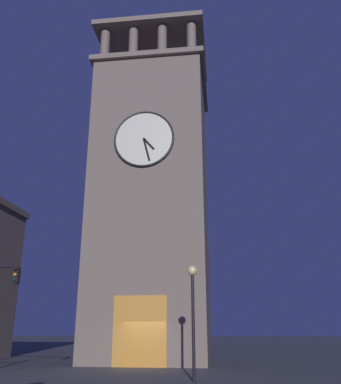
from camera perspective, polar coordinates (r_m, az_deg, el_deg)
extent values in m
plane|color=#424247|center=(24.81, -3.89, -23.28)|extent=(200.00, 200.00, 0.00)
cube|color=#75665B|center=(30.65, -2.43, -2.56)|extent=(7.87, 8.25, 20.96)
cube|color=#75665B|center=(35.09, -2.19, 14.46)|extent=(8.47, 8.85, 0.40)
cylinder|color=#75665B|center=(32.87, 2.94, 20.48)|extent=(0.70, 0.70, 2.76)
cylinder|color=#75665B|center=(33.05, -1.16, 20.20)|extent=(0.70, 0.70, 2.76)
cylinder|color=#75665B|center=(33.37, -5.18, 19.84)|extent=(0.70, 0.70, 2.76)
cylinder|color=#75665B|center=(33.84, -9.08, 19.40)|extent=(0.70, 0.70, 2.76)
cylinder|color=#75665B|center=(38.60, 3.73, 13.93)|extent=(0.70, 0.70, 2.76)
cylinder|color=#75665B|center=(38.75, 0.36, 13.74)|extent=(0.70, 0.70, 2.76)
cylinder|color=#75665B|center=(39.03, -2.98, 13.51)|extent=(0.70, 0.70, 2.76)
cylinder|color=#75665B|center=(39.44, -6.25, 13.25)|extent=(0.70, 0.70, 2.76)
cube|color=#75665B|center=(36.90, -2.13, 18.60)|extent=(8.47, 8.85, 0.40)
cylinder|color=black|center=(38.10, -2.09, 20.91)|extent=(0.12, 0.12, 3.46)
cylinder|color=silver|center=(28.16, -3.72, 7.37)|extent=(4.01, 0.12, 4.01)
torus|color=black|center=(28.14, -3.72, 7.39)|extent=(4.17, 0.16, 4.17)
cube|color=black|center=(27.83, -3.05, 6.72)|extent=(0.81, 0.06, 0.92)
cube|color=black|center=(27.69, -3.36, 5.94)|extent=(0.54, 0.06, 1.68)
cube|color=orange|center=(25.48, -4.27, -18.64)|extent=(3.20, 0.24, 4.00)
cube|color=black|center=(20.60, -20.57, -10.82)|extent=(0.22, 0.30, 0.75)
sphere|color=#360505|center=(20.47, -20.71, -9.98)|extent=(0.16, 0.16, 0.16)
sphere|color=orange|center=(20.44, -20.79, -10.67)|extent=(0.16, 0.16, 0.16)
sphere|color=#063316|center=(20.41, -20.87, -11.37)|extent=(0.16, 0.16, 0.16)
cylinder|color=black|center=(18.70, 3.18, -18.19)|extent=(0.14, 0.14, 4.37)
sphere|color=#F9DB8C|center=(18.86, 3.05, -10.86)|extent=(0.44, 0.44, 0.44)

